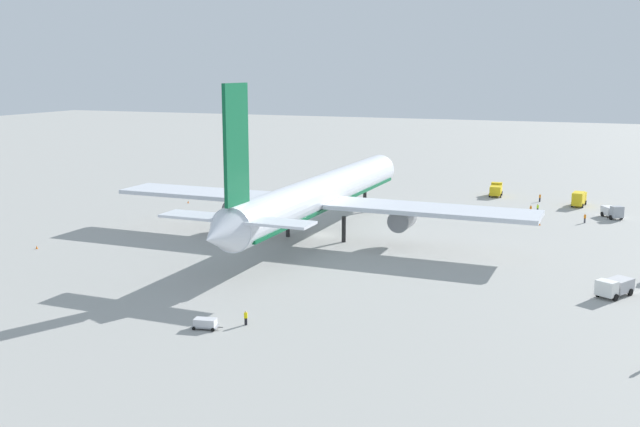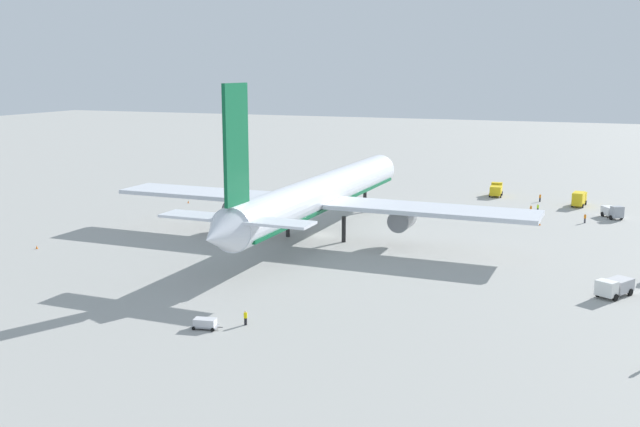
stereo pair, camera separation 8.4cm
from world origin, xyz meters
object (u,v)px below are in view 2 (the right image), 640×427
at_px(ground_worker_5, 531,209).
at_px(traffic_cone_1, 540,224).
at_px(ground_worker_0, 585,218).
at_px(service_truck_0, 579,198).
at_px(traffic_cone_0, 37,247).
at_px(service_truck_3, 496,190).
at_px(ground_worker_1, 538,208).
at_px(baggage_cart_1, 205,323).
at_px(service_truck_2, 613,211).
at_px(service_truck_4, 614,286).
at_px(traffic_cone_4, 188,202).
at_px(ground_worker_3, 246,318).
at_px(ground_worker_2, 540,198).
at_px(traffic_cone_2, 332,193).
at_px(airliner, 319,195).

distance_m(ground_worker_5, traffic_cone_1, 10.94).
xyz_separation_m(ground_worker_0, traffic_cone_1, (-5.16, 7.60, -0.63)).
xyz_separation_m(service_truck_0, traffic_cone_0, (-70.65, 78.90, -1.38)).
bearing_deg(service_truck_3, ground_worker_1, -147.17).
relative_size(service_truck_0, baggage_cart_1, 1.82).
xyz_separation_m(ground_worker_5, traffic_cone_1, (-10.59, -2.68, -0.60)).
relative_size(service_truck_2, traffic_cone_1, 9.91).
height_order(service_truck_4, traffic_cone_4, service_truck_4).
bearing_deg(service_truck_2, baggage_cart_1, 152.99).
distance_m(ground_worker_3, traffic_cone_0, 51.10).
bearing_deg(traffic_cone_1, ground_worker_5, 14.21).
height_order(service_truck_2, baggage_cart_1, service_truck_2).
bearing_deg(ground_worker_5, ground_worker_2, -1.93).
bearing_deg(service_truck_4, ground_worker_2, 12.61).
height_order(ground_worker_2, traffic_cone_2, ground_worker_2).
xyz_separation_m(airliner, traffic_cone_4, (19.76, 37.67, -6.96)).
bearing_deg(baggage_cart_1, traffic_cone_4, 32.68).
xyz_separation_m(service_truck_4, traffic_cone_0, (-6.84, 85.67, -1.00)).
distance_m(service_truck_0, service_truck_4, 64.17).
height_order(baggage_cart_1, ground_worker_3, ground_worker_3).
bearing_deg(service_truck_3, ground_worker_0, -140.45).
distance_m(ground_worker_1, ground_worker_3, 83.68).
xyz_separation_m(traffic_cone_1, traffic_cone_2, (17.65, 47.21, 0.00)).
bearing_deg(ground_worker_3, ground_worker_5, -16.56).
bearing_deg(service_truck_2, ground_worker_5, 95.06).
relative_size(ground_worker_5, traffic_cone_0, 3.13).
bearing_deg(service_truck_0, airliner, 139.21).
relative_size(ground_worker_1, ground_worker_3, 1.03).
height_order(service_truck_4, traffic_cone_0, service_truck_4).
distance_m(service_truck_3, traffic_cone_4, 68.34).
bearing_deg(service_truck_2, traffic_cone_1, 134.00).
distance_m(ground_worker_0, traffic_cone_4, 80.08).
bearing_deg(traffic_cone_0, ground_worker_1, -49.79).
distance_m(service_truck_0, ground_worker_1, 12.58).
relative_size(ground_worker_2, traffic_cone_4, 3.18).
xyz_separation_m(ground_worker_3, traffic_cone_0, (19.58, 47.20, -0.57)).
xyz_separation_m(service_truck_4, ground_worker_1, (53.64, 14.13, -0.41)).
xyz_separation_m(ground_worker_2, traffic_cone_0, (-72.92, 70.88, -0.62)).
distance_m(airliner, traffic_cone_4, 43.10).
bearing_deg(service_truck_3, ground_worker_3, 171.86).
xyz_separation_m(service_truck_3, service_truck_4, (-69.99, -24.68, -0.21)).
bearing_deg(traffic_cone_4, ground_worker_0, -83.49).
height_order(ground_worker_0, ground_worker_2, ground_worker_0).
height_order(ground_worker_3, traffic_cone_4, ground_worker_3).
relative_size(service_truck_0, ground_worker_2, 3.69).
bearing_deg(service_truck_0, traffic_cone_4, 108.97).
distance_m(airliner, service_truck_0, 61.66).
distance_m(ground_worker_2, traffic_cone_0, 101.70).
bearing_deg(service_truck_3, traffic_cone_2, 107.90).
height_order(service_truck_0, ground_worker_5, service_truck_0).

